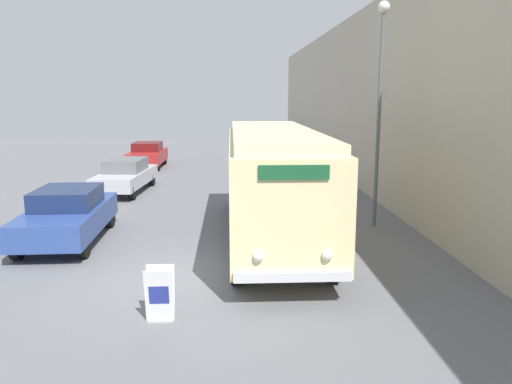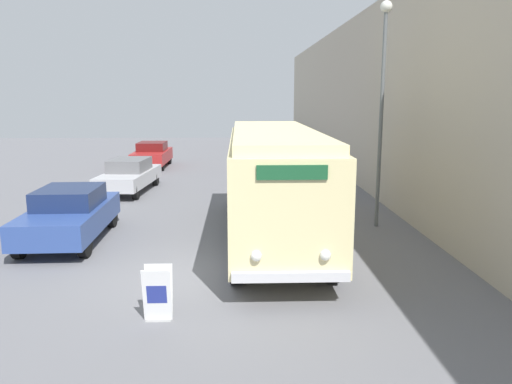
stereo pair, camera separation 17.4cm
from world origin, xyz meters
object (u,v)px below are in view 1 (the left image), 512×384
at_px(parked_car_near, 67,215).
at_px(parked_car_mid, 126,175).
at_px(streetlamp, 380,86).
at_px(sign_board, 160,295).
at_px(vintage_bus, 272,177).
at_px(parked_car_far, 147,155).

relative_size(parked_car_near, parked_car_mid, 0.95).
distance_m(streetlamp, parked_car_mid, 11.83).
bearing_deg(sign_board, parked_car_mid, 104.16).
xyz_separation_m(sign_board, parked_car_near, (-3.39, 5.40, 0.29)).
distance_m(vintage_bus, parked_car_near, 6.03).
bearing_deg(streetlamp, parked_car_far, 124.37).
bearing_deg(parked_car_near, streetlamp, 6.89).
distance_m(parked_car_mid, parked_car_far, 7.74).
height_order(parked_car_near, parked_car_far, parked_car_near).
distance_m(vintage_bus, parked_car_mid, 9.71).
bearing_deg(sign_board, parked_car_far, 99.81).
relative_size(sign_board, parked_car_far, 0.25).
relative_size(parked_car_near, parked_car_far, 1.07).
distance_m(parked_car_near, parked_car_far, 15.37).
xyz_separation_m(streetlamp, parked_car_near, (-9.40, -1.34, -3.68)).
xyz_separation_m(vintage_bus, parked_car_near, (-5.94, 0.04, -1.05)).
bearing_deg(parked_car_near, vintage_bus, -1.59).
xyz_separation_m(vintage_bus, sign_board, (-2.55, -5.36, -1.34)).
bearing_deg(parked_car_mid, streetlamp, -29.30).
height_order(parked_car_near, parked_car_mid, parked_car_near).
xyz_separation_m(parked_car_near, parked_car_mid, (0.10, 7.64, -0.04)).
bearing_deg(streetlamp, parked_car_mid, 145.87).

